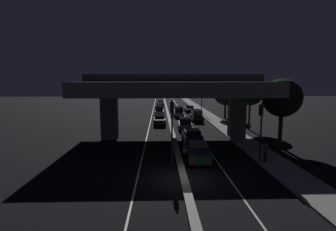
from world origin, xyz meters
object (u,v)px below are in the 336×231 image
(pedestrian_on_sidewalk, at_px, (265,153))
(traffic_light_right_of_median, at_px, (261,122))
(car_dark_green_sixth, at_px, (189,109))
(car_white_second_oncoming, at_px, (159,110))
(car_dark_green_lead_oncoming, at_px, (160,120))
(car_grey_third, at_px, (185,123))
(traffic_light_left_of_median, at_px, (172,120))
(car_dark_green_lead, at_px, (198,152))
(motorcycle_white_filtering_near, at_px, (185,150))
(car_white_third_oncoming, at_px, (159,107))
(car_black_fourth, at_px, (196,115))
(car_dark_blue_second, at_px, (192,136))
(street_lamp, at_px, (200,93))
(car_dark_blue_fourth_oncoming, at_px, (160,103))
(car_silver_fifth, at_px, (178,112))

(pedestrian_on_sidewalk, bearing_deg, traffic_light_right_of_median, 168.70)
(car_dark_green_sixth, xyz_separation_m, pedestrian_on_sidewalk, (2.19, -36.80, 0.22))
(traffic_light_right_of_median, bearing_deg, car_white_second_oncoming, 104.69)
(car_dark_green_lead_oncoming, bearing_deg, traffic_light_right_of_median, 21.81)
(pedestrian_on_sidewalk, bearing_deg, car_grey_third, 108.11)
(traffic_light_left_of_median, xyz_separation_m, car_dark_green_lead, (2.31, 0.91, -2.90))
(traffic_light_left_of_median, relative_size, car_white_second_oncoming, 1.20)
(motorcycle_white_filtering_near, bearing_deg, car_white_third_oncoming, 3.15)
(car_grey_third, distance_m, car_black_fourth, 8.17)
(car_black_fourth, relative_size, car_white_third_oncoming, 1.07)
(car_grey_third, xyz_separation_m, car_white_third_oncoming, (-3.72, 26.85, -0.19))
(traffic_light_left_of_median, xyz_separation_m, car_dark_green_sixth, (5.61, 36.71, -2.97))
(traffic_light_right_of_median, xyz_separation_m, car_dark_blue_second, (-4.75, 7.43, -2.71))
(street_lamp, distance_m, car_white_third_oncoming, 13.19)
(car_dark_blue_fourth_oncoming, bearing_deg, traffic_light_right_of_median, 6.96)
(car_white_second_oncoming, height_order, car_white_third_oncoming, car_white_second_oncoming)
(car_dark_green_sixth, xyz_separation_m, car_dark_blue_fourth_oncoming, (-6.49, 15.60, 0.02))
(car_dark_green_sixth, distance_m, car_white_second_oncoming, 8.12)
(traffic_light_left_of_median, bearing_deg, car_dark_green_lead_oncoming, 93.04)
(car_grey_third, xyz_separation_m, car_silver_fifth, (-0.01, 13.42, 0.11))
(car_dark_green_lead_oncoming, height_order, car_white_third_oncoming, car_dark_green_lead_oncoming)
(traffic_light_right_of_median, height_order, car_silver_fifth, traffic_light_right_of_median)
(traffic_light_right_of_median, relative_size, car_silver_fifth, 1.14)
(car_dark_green_sixth, bearing_deg, car_dark_blue_second, 172.85)
(traffic_light_left_of_median, distance_m, car_dark_blue_second, 8.38)
(car_dark_blue_second, bearing_deg, car_dark_green_sixth, -7.59)
(car_silver_fifth, xyz_separation_m, car_white_third_oncoming, (-3.71, 13.44, -0.31))
(traffic_light_right_of_median, bearing_deg, car_dark_blue_second, 122.57)
(car_dark_green_sixth, bearing_deg, car_white_second_oncoming, 123.10)
(car_dark_green_sixth, bearing_deg, car_black_fourth, 177.52)
(traffic_light_right_of_median, bearing_deg, car_grey_third, 106.67)
(traffic_light_left_of_median, relative_size, pedestrian_on_sidewalk, 3.42)
(car_white_second_oncoming, height_order, motorcycle_white_filtering_near, car_white_second_oncoming)
(traffic_light_right_of_median, bearing_deg, car_dark_green_lead_oncoming, 113.17)
(car_silver_fifth, distance_m, car_dark_green_lead_oncoming, 10.33)
(traffic_light_right_of_median, xyz_separation_m, car_white_third_oncoming, (-8.46, 42.68, -2.87))
(car_white_third_oncoming, height_order, car_dark_blue_fourth_oncoming, car_dark_blue_fourth_oncoming)
(car_dark_blue_second, xyz_separation_m, car_black_fourth, (2.74, 16.08, 0.19))
(car_dark_blue_second, bearing_deg, car_white_second_oncoming, 6.77)
(car_grey_third, relative_size, car_silver_fifth, 0.94)
(car_dark_green_lead, bearing_deg, car_grey_third, 1.57)
(street_lamp, relative_size, car_silver_fifth, 1.62)
(car_dark_blue_second, bearing_deg, street_lamp, -12.14)
(car_dark_blue_fourth_oncoming, bearing_deg, car_dark_blue_second, 2.45)
(car_white_third_oncoming, bearing_deg, car_dark_blue_second, 4.68)
(motorcycle_white_filtering_near, height_order, pedestrian_on_sidewalk, pedestrian_on_sidewalk)
(car_black_fourth, xyz_separation_m, car_white_second_oncoming, (-6.42, 8.61, -0.03))
(car_dark_green_lead, distance_m, car_dark_green_lead_oncoming, 18.96)
(car_silver_fifth, bearing_deg, car_dark_blue_second, 178.17)
(car_dark_green_lead_oncoming, bearing_deg, street_lamp, 147.23)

